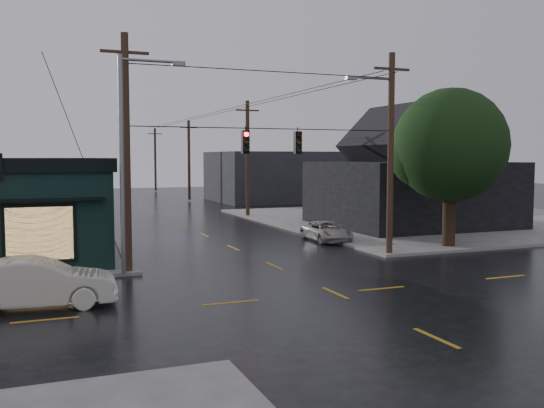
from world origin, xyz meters
name	(u,v)px	position (x,y,z in m)	size (l,w,h in m)	color
ground_plane	(335,293)	(0.00, 0.00, 0.00)	(160.00, 160.00, 0.00)	black
sidewalk_ne	(441,219)	(20.00, 20.00, 0.07)	(28.00, 28.00, 0.15)	slate
ne_building	(411,164)	(15.00, 17.00, 4.47)	(12.60, 11.60, 8.75)	black
corner_tree	(451,146)	(10.91, 7.45, 5.61)	(6.20, 6.20, 8.59)	black
utility_pole_nw	(129,274)	(-6.50, 6.50, 0.00)	(2.00, 0.32, 10.15)	#321E16
utility_pole_ne	(389,256)	(6.50, 6.50, 0.00)	(2.00, 0.32, 10.15)	#321E16
utility_pole_far_a	(248,217)	(6.50, 28.00, 0.00)	(2.00, 0.32, 9.65)	#321E16
utility_pole_far_b	(189,201)	(6.50, 48.00, 0.00)	(2.00, 0.32, 9.15)	#321E16
utility_pole_far_c	(156,192)	(6.50, 68.00, 0.00)	(2.00, 0.32, 9.15)	#321E16
span_signal_assembly	(272,142)	(0.10, 6.50, 5.70)	(13.00, 0.48, 1.23)	black
streetlight_nw	(124,278)	(-6.80, 5.80, 0.00)	(5.40, 0.30, 9.15)	slate
streetlight_ne	(390,253)	(7.00, 7.20, 0.00)	(5.40, 0.30, 9.15)	slate
bg_building_east	(276,176)	(16.00, 45.00, 2.80)	(14.00, 12.00, 5.60)	black
sedan_cream	(37,283)	(-10.18, 1.65, 0.84)	(1.77, 5.09, 1.68)	beige
suv_silver	(327,231)	(6.00, 12.49, 0.59)	(1.96, 4.25, 1.18)	#A8A29B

